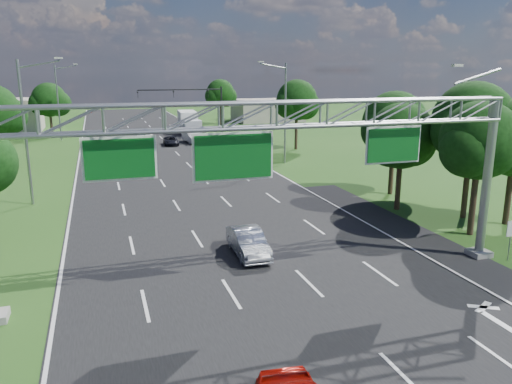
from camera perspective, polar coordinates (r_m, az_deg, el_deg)
name	(u,v)px	position (r m, az deg, el deg)	size (l,w,h in m)	color
ground	(193,193)	(39.23, -7.26, -0.06)	(220.00, 220.00, 0.00)	#234D17
road	(193,193)	(39.23, -7.26, -0.06)	(18.00, 180.00, 0.02)	black
road_flare	(432,246)	(28.91, 19.52, -5.81)	(3.00, 30.00, 0.02)	black
sign_gantry	(276,129)	(20.89, 2.25, 7.16)	(23.50, 1.00, 9.56)	gray
regulatory_sign	(511,232)	(27.73, 27.16, -4.11)	(0.60, 0.08, 2.10)	gray
traffic_signal	(198,100)	(74.01, -6.67, 10.46)	(12.21, 0.24, 7.00)	black
streetlight_l_near	(27,126)	(37.98, -24.66, 6.90)	(2.97, 0.22, 10.16)	gray
streetlight_l_far	(59,99)	(72.76, -21.57, 9.88)	(2.97, 0.22, 10.16)	gray
streetlight_r_mid	(284,108)	(50.96, 3.17, 9.55)	(2.97, 0.22, 10.16)	gray
tree_cluster_right	(449,134)	(34.54, 21.21, 6.22)	(9.91, 14.60, 8.68)	#2D2116
tree_verge_lc	(50,101)	(77.92, -22.51, 9.54)	(5.76, 4.80, 7.62)	#2D2116
tree_verge_rd	(297,102)	(60.17, 4.73, 10.21)	(5.76, 4.80, 8.28)	#2D2116
tree_verge_re	(221,95)	(88.15, -4.05, 11.04)	(5.76, 4.80, 7.84)	#2D2116
building_right	(267,110)	(94.93, 1.31, 9.33)	(12.00, 9.00, 4.00)	#A39A88
silver_sedan	(248,242)	(25.78, -0.91, -5.75)	(1.44, 4.14, 1.36)	#9DA0A8
car_queue_a	(146,136)	(68.95, -12.49, 6.23)	(1.85, 4.54, 1.32)	white
car_queue_b	(171,141)	(64.78, -9.68, 5.78)	(1.79, 3.87, 1.08)	black
car_queue_d	(192,137)	(66.51, -7.28, 6.29)	(1.67, 4.78, 1.57)	silver
box_truck	(189,123)	(76.50, -7.72, 7.82)	(2.92, 8.78, 3.27)	white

